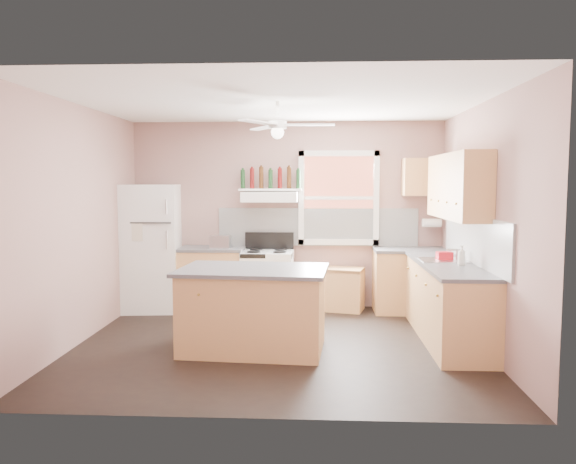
{
  "coord_description": "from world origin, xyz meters",
  "views": [
    {
      "loc": [
        0.43,
        -6.18,
        1.83
      ],
      "look_at": [
        0.1,
        0.3,
        1.25
      ],
      "focal_mm": 35.0,
      "sensor_mm": 36.0,
      "label": 1
    }
  ],
  "objects_px": {
    "toaster": "(221,242)",
    "cart": "(341,289)",
    "stove": "(268,281)",
    "refrigerator": "(152,248)",
    "island": "(253,311)"
  },
  "relations": [
    {
      "from": "stove",
      "to": "refrigerator",
      "type": "bearing_deg",
      "value": 179.88
    },
    {
      "from": "toaster",
      "to": "island",
      "type": "xyz_separation_m",
      "value": [
        0.66,
        -1.8,
        -0.56
      ]
    },
    {
      "from": "stove",
      "to": "cart",
      "type": "relative_size",
      "value": 1.41
    },
    {
      "from": "refrigerator",
      "to": "toaster",
      "type": "xyz_separation_m",
      "value": [
        1.0,
        -0.05,
        0.09
      ]
    },
    {
      "from": "stove",
      "to": "island",
      "type": "xyz_separation_m",
      "value": [
        0.0,
        -1.82,
        0.0
      ]
    },
    {
      "from": "refrigerator",
      "to": "island",
      "type": "distance_m",
      "value": 2.53
    },
    {
      "from": "cart",
      "to": "island",
      "type": "bearing_deg",
      "value": -103.52
    },
    {
      "from": "refrigerator",
      "to": "stove",
      "type": "bearing_deg",
      "value": -6.9
    },
    {
      "from": "toaster",
      "to": "cart",
      "type": "xyz_separation_m",
      "value": [
        1.7,
        0.15,
        -0.69
      ]
    },
    {
      "from": "stove",
      "to": "island",
      "type": "distance_m",
      "value": 1.82
    },
    {
      "from": "cart",
      "to": "island",
      "type": "distance_m",
      "value": 2.21
    },
    {
      "from": "refrigerator",
      "to": "stove",
      "type": "xyz_separation_m",
      "value": [
        1.66,
        -0.03,
        -0.47
      ]
    },
    {
      "from": "cart",
      "to": "island",
      "type": "relative_size",
      "value": 0.41
    },
    {
      "from": "toaster",
      "to": "island",
      "type": "bearing_deg",
      "value": -65.9
    },
    {
      "from": "cart",
      "to": "island",
      "type": "xyz_separation_m",
      "value": [
        -1.04,
        -1.95,
        0.13
      ]
    }
  ]
}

